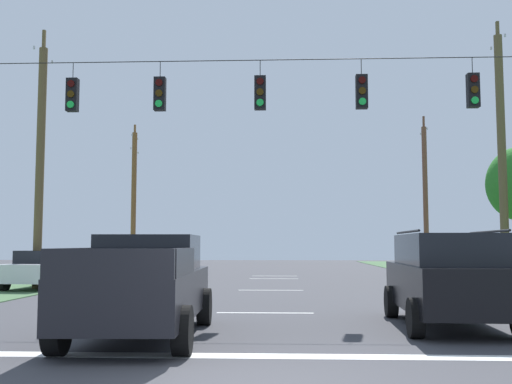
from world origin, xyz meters
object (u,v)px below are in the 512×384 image
overhead_signal_span (263,155)px  utility_pole_mid_left (40,163)px  suv_black (448,277)px  distant_car_crossing_white (120,262)px  utility_pole_mid_right (502,157)px  utility_pole_far_left (134,198)px  utility_pole_far_right (425,197)px  pickup_truck (144,286)px  distant_car_oncoming (45,269)px

overhead_signal_span → utility_pole_mid_left: 11.52m
suv_black → distant_car_crossing_white: 23.79m
utility_pole_mid_right → utility_pole_far_left: utility_pole_mid_right is taller
utility_pole_mid_left → utility_pole_mid_right: bearing=3.1°
distant_car_crossing_white → utility_pole_mid_left: 10.77m
overhead_signal_span → suv_black: overhead_signal_span is taller
distant_car_crossing_white → utility_pole_mid_right: bearing=-26.3°
utility_pole_far_left → distant_car_crossing_white: bearing=-83.9°
utility_pole_mid_left → utility_pole_far_left: (0.08, 14.89, -0.25)m
utility_pole_far_right → utility_pole_far_left: size_ratio=1.03×
pickup_truck → utility_pole_far_right: (11.67, 26.57, 3.79)m
suv_black → utility_pole_far_left: size_ratio=0.51×
suv_black → distant_car_oncoming: 16.77m
distant_car_oncoming → utility_pole_mid_right: bearing=2.2°
pickup_truck → utility_pole_mid_left: size_ratio=0.52×
suv_black → utility_pole_mid_right: utility_pole_mid_right is taller
utility_pole_mid_right → overhead_signal_span: bearing=-139.9°
overhead_signal_span → distant_car_crossing_white: bearing=116.9°
overhead_signal_span → distant_car_oncoming: (-8.96, 7.23, -3.46)m
pickup_truck → utility_pole_mid_left: bearing=120.5°
overhead_signal_span → suv_black: 6.15m
overhead_signal_span → utility_pole_far_right: utility_pole_far_right is taller
distant_car_crossing_white → utility_pole_mid_right: size_ratio=0.40×
utility_pole_far_right → utility_pole_far_left: 18.63m
pickup_truck → distant_car_oncoming: pickup_truck is taller
utility_pole_mid_right → suv_black: bearing=-115.3°
utility_pole_mid_left → distant_car_crossing_white: bearing=86.4°
utility_pole_mid_left → utility_pole_far_left: size_ratio=1.10×
distant_car_oncoming → utility_pole_far_right: 23.74m
pickup_truck → utility_pole_far_left: (-6.96, 26.82, 3.78)m
distant_car_crossing_white → distant_car_oncoming: size_ratio=0.98×
distant_car_crossing_white → distant_car_oncoming: bearing=-92.4°
utility_pole_mid_right → utility_pole_far_right: utility_pole_mid_right is taller
suv_black → distant_car_crossing_white: (-12.62, 20.17, -0.27)m
suv_black → distant_car_crossing_white: suv_black is taller
overhead_signal_span → distant_car_crossing_white: 19.19m
utility_pole_mid_right → utility_pole_far_left: bearing=143.1°
overhead_signal_span → distant_car_oncoming: size_ratio=4.12×
suv_black → distant_car_oncoming: (-13.02, 10.57, -0.27)m
distant_car_crossing_white → utility_pole_far_left: bearing=96.1°
overhead_signal_span → utility_pole_mid_right: 12.35m
overhead_signal_span → utility_pole_far_left: utility_pole_far_left is taller
utility_pole_mid_right → pickup_truck: bearing=-131.7°
overhead_signal_span → pickup_truck: size_ratio=3.34×
overhead_signal_span → utility_pole_mid_left: size_ratio=1.74×
suv_black → utility_pole_far_left: utility_pole_far_left is taller
distant_car_oncoming → utility_pole_far_right: size_ratio=0.45×
pickup_truck → utility_pole_mid_left: utility_pole_mid_left is taller
utility_pole_mid_left → utility_pole_far_left: bearing=89.7°
distant_car_crossing_white → utility_pole_far_left: size_ratio=0.45×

